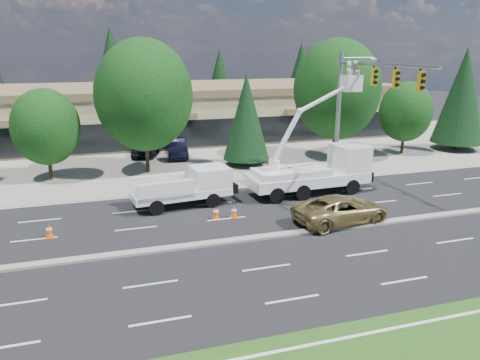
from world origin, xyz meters
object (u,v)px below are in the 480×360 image
object	(u,v)px
signal_mast	(356,98)
minivan	(341,209)
utility_pickup	(188,190)
bucket_truck	(320,165)

from	to	relation	value
signal_mast	minivan	distance (m)	9.20
signal_mast	utility_pickup	bearing A→B (deg)	-176.06
utility_pickup	minivan	xyz separation A→B (m)	(7.41, -5.45, -0.18)
utility_pickup	signal_mast	bearing A→B (deg)	-2.17
signal_mast	bucket_truck	world-z (taller)	signal_mast
bucket_truck	utility_pickup	bearing A→B (deg)	177.06
bucket_truck	minivan	size ratio (longest dim) A/B	1.56
utility_pickup	minivan	size ratio (longest dim) A/B	1.12
bucket_truck	minivan	world-z (taller)	bucket_truck
signal_mast	bucket_truck	distance (m)	5.09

